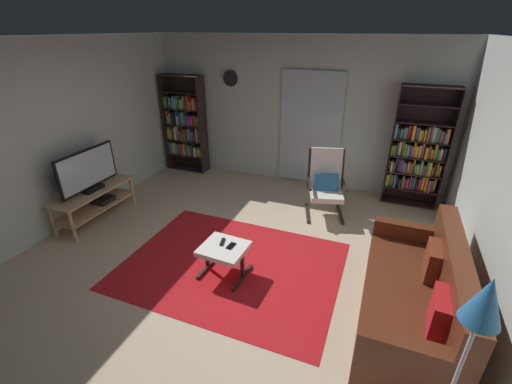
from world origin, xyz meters
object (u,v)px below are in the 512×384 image
bookshelf_near_tv (185,125)px  cell_phone (231,246)px  lounge_armchair (326,181)px  bookshelf_near_sofa (418,153)px  ottoman (224,251)px  tv_remote (222,242)px  floor_lamp_by_sofa (479,320)px  tv_stand (96,199)px  wall_clock (231,78)px  television (88,171)px  leather_sofa (416,296)px

bookshelf_near_tv → cell_phone: bookshelf_near_tv is taller
lounge_armchair → bookshelf_near_sofa: bearing=34.0°
ottoman → tv_remote: 0.12m
lounge_armchair → floor_lamp_by_sofa: bearing=-66.7°
tv_stand → bookshelf_near_tv: 2.40m
bookshelf_near_tv → ottoman: bookshelf_near_tv is taller
floor_lamp_by_sofa → tv_stand: bearing=159.8°
bookshelf_near_sofa → wall_clock: size_ratio=6.64×
television → tv_remote: (2.35, -0.37, -0.41)m
bookshelf_near_tv → ottoman: bearing=-51.4°
floor_lamp_by_sofa → ottoman: bearing=150.7°
bookshelf_near_tv → floor_lamp_by_sofa: 5.96m
wall_clock → lounge_armchair: bearing=-25.5°
tv_stand → tv_remote: tv_stand is taller
television → lounge_armchair: size_ratio=1.00×
leather_sofa → cell_phone: (-2.00, -0.01, 0.08)m
leather_sofa → tv_remote: leather_sofa is taller
lounge_armchair → floor_lamp_by_sofa: (1.38, -3.19, 0.75)m
bookshelf_near_sofa → tv_remote: bookshelf_near_sofa is taller
television → lounge_armchair: bearing=25.6°
tv_stand → leather_sofa: 4.50m
bookshelf_near_sofa → floor_lamp_by_sofa: bookshelf_near_sofa is taller
television → lounge_armchair: 3.55m
television → leather_sofa: (4.47, -0.39, -0.49)m
bookshelf_near_tv → tv_remote: bearing=-51.4°
bookshelf_near_sofa → ottoman: 3.55m
tv_stand → wall_clock: size_ratio=4.50×
tv_remote → tv_stand: bearing=156.7°
cell_phone → bookshelf_near_sofa: bearing=59.5°
bookshelf_near_tv → lounge_armchair: size_ratio=1.85×
ottoman → lounge_armchair: bearing=68.0°
tv_stand → floor_lamp_by_sofa: 4.96m
television → tv_remote: bearing=-9.0°
cell_phone → floor_lamp_by_sofa: (2.09, -1.26, 0.88)m
bookshelf_near_tv → lounge_armchair: (3.02, -0.81, -0.39)m
television → leather_sofa: bearing=-5.0°
cell_phone → wall_clock: size_ratio=0.48×
floor_lamp_by_sofa → wall_clock: wall_clock is taller
lounge_armchair → cell_phone: lounge_armchair is taller
ottoman → bookshelf_near_tv: bearing=128.6°
tv_remote → cell_phone: 0.13m
tv_stand → lounge_armchair: lounge_armchair is taller
lounge_armchair → ottoman: bearing=-112.0°
television → floor_lamp_by_sofa: (4.57, -1.66, 0.47)m
tv_stand → leather_sofa: (4.48, -0.41, -0.02)m
lounge_armchair → tv_stand: bearing=-154.7°
tv_stand → bookshelf_near_sofa: 5.08m
ottoman → cell_phone: size_ratio=3.88×
tv_remote → cell_phone: bearing=-27.8°
television → floor_lamp_by_sofa: size_ratio=0.65×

